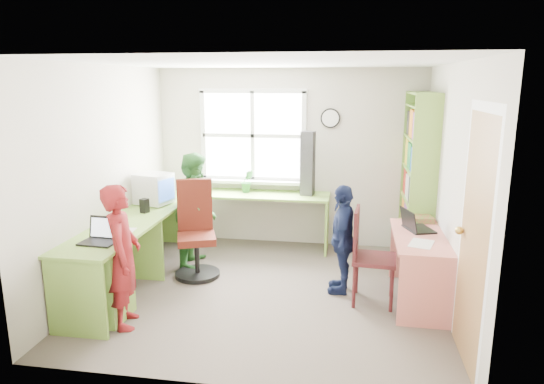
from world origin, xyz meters
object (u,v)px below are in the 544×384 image
Objects in this scene: swivel_chair at (196,235)px; person_red at (123,256)px; bookshelf at (418,184)px; wooden_chair at (367,252)px; cd_tower at (308,164)px; person_navy at (343,239)px; person_green at (197,209)px; l_desk at (141,254)px; laptop_right at (415,225)px; laptop_left at (101,236)px; right_desk at (421,254)px; potted_plant at (247,181)px; crt_monitor at (154,189)px.

person_red reaches higher than swivel_chair.
swivel_chair is at bearing -162.13° from bookshelf.
wooden_chair is 1.16× the size of cd_tower.
person_navy is (-0.87, -1.03, -0.41)m from bookshelf.
person_green reaches higher than person_navy.
laptop_right is at bearing 10.11° from l_desk.
l_desk is at bearing -170.08° from wooden_chair.
person_navy is at bearing 76.16° from laptop_right.
bookshelf is at bearing 36.31° from laptop_left.
l_desk reaches higher than right_desk.
person_red is at bearing -154.33° from wooden_chair.
potted_plant is at bearing 172.27° from bookshelf.
potted_plant is (-2.19, 0.30, -0.10)m from bookshelf.
bookshelf reaches higher than swivel_chair.
swivel_chair is 1.32m from person_red.
bookshelf is at bearing -82.92° from person_green.
potted_plant reaches higher than right_desk.
person_navy is at bearing -45.33° from potted_plant.
laptop_right is at bearing 7.61° from crt_monitor.
laptop_left is at bearing -71.36° from crt_monitor.
bookshelf is 5.19× the size of laptop_right.
cd_tower is at bearing 25.93° from laptop_right.
person_red is (0.27, -0.14, -0.13)m from laptop_left.
wooden_chair is at bearing 19.96° from laptop_left.
right_desk is 1.25× the size of wooden_chair.
cd_tower is at bearing -1.75° from potted_plant.
swivel_chair is 1.32× the size of cd_tower.
laptop_right is at bearing 22.57° from laptop_left.
person_red is 1.63m from person_green.
cd_tower is at bearing 133.15° from right_desk.
laptop_left is (-0.15, -0.50, 0.35)m from l_desk.
swivel_chair is at bearing 58.57° from l_desk.
crt_monitor reaches higher than laptop_left.
crt_monitor is 0.40× the size of person_navy.
person_navy is (1.69, -0.21, 0.11)m from swivel_chair.
cd_tower is (-1.37, 0.27, 0.17)m from bookshelf.
crt_monitor is 0.33× the size of person_green.
bookshelf is at bearing -7.73° from potted_plant.
crt_monitor is at bearing 169.55° from right_desk.
crt_monitor is (-0.62, 0.30, 0.46)m from swivel_chair.
l_desk is at bearing -113.47° from potted_plant.
l_desk is 6.32× the size of crt_monitor.
potted_plant is at bearing 55.66° from crt_monitor.
person_green is (-1.29, -0.75, -0.48)m from cd_tower.
person_green is at bearing 163.89° from wooden_chair.
potted_plant reaches higher than l_desk.
wooden_chair is at bearing -44.68° from potted_plant.
right_desk is 2.62× the size of crt_monitor.
laptop_left is at bearing 89.57° from laptop_right.
swivel_chair is at bearing -126.59° from cd_tower.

